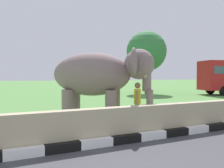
{
  "coord_description": "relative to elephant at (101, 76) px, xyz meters",
  "views": [
    {
      "loc": [
        -1.29,
        -1.64,
        1.88
      ],
      "look_at": [
        2.61,
        6.37,
        1.6
      ],
      "focal_mm": 37.24,
      "sensor_mm": 36.0,
      "label": 1
    }
  ],
  "objects": [
    {
      "name": "striped_curb",
      "position": [
        -2.66,
        -2.75,
        -1.81
      ],
      "size": [
        16.2,
        0.2,
        0.24
      ],
      "color": "white",
      "rests_on": "ground_plane"
    },
    {
      "name": "barrier_parapet",
      "position": [
        -0.31,
        -2.45,
        -1.43
      ],
      "size": [
        28.0,
        0.36,
        1.0
      ],
      "primitive_type": "cube",
      "color": "tan",
      "rests_on": "ground_plane"
    },
    {
      "name": "elephant",
      "position": [
        0.0,
        0.0,
        0.0
      ],
      "size": [
        3.94,
        3.63,
        2.94
      ],
      "color": "slate",
      "rests_on": "ground_plane"
    },
    {
      "name": "person_handler",
      "position": [
        1.25,
        -0.73,
        -1.0
      ],
      "size": [
        0.45,
        0.57,
        1.66
      ],
      "color": "navy",
      "rests_on": "ground_plane"
    },
    {
      "name": "tree_distant",
      "position": [
        11.06,
        13.01,
        2.74
      ],
      "size": [
        4.41,
        4.41,
        6.89
      ],
      "color": "brown",
      "rests_on": "ground_plane"
    }
  ]
}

